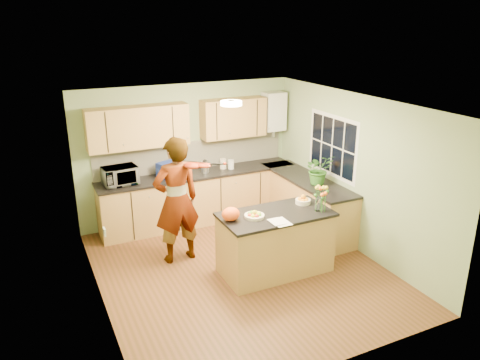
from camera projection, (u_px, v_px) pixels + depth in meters
name	position (u px, v px, depth m)	size (l,w,h in m)	color
floor	(240.00, 270.00, 7.00)	(4.50, 4.50, 0.00)	#533517
ceiling	(241.00, 104.00, 6.18)	(4.00, 4.50, 0.02)	white
wall_back	(187.00, 153.00, 8.51)	(4.00, 0.02, 2.50)	#8AA173
wall_front	(338.00, 264.00, 4.67)	(4.00, 0.02, 2.50)	#8AA173
wall_left	(95.00, 217.00, 5.78)	(0.02, 4.50, 2.50)	#8AA173
wall_right	(354.00, 173.00, 7.40)	(0.02, 4.50, 2.50)	#8AA173
back_counter	(199.00, 197.00, 8.55)	(3.64, 0.62, 0.94)	#A97E43
right_counter	(306.00, 203.00, 8.26)	(0.62, 2.24, 0.94)	#A97E43
splashback	(193.00, 155.00, 8.55)	(3.60, 0.02, 0.52)	silver
upper_cabinets	(180.00, 123.00, 8.09)	(3.20, 0.34, 0.70)	#A97E43
boiler	(274.00, 111.00, 8.85)	(0.40, 0.30, 0.86)	silver
window_right	(332.00, 146.00, 7.81)	(0.01, 1.30, 1.05)	silver
light_switch	(105.00, 232.00, 5.25)	(0.02, 0.09, 0.09)	silver
ceiling_lamp	(231.00, 103.00, 6.45)	(0.30, 0.30, 0.07)	#FFEABF
peninsula_island	(275.00, 242.00, 6.84)	(1.62, 0.83, 0.93)	#A97E43
fruit_dish	(254.00, 215.00, 6.54)	(0.28, 0.28, 0.10)	beige
orange_bowl	(303.00, 200.00, 7.03)	(0.23, 0.23, 0.13)	beige
flower_vase	(319.00, 192.00, 6.69)	(0.24, 0.24, 0.44)	silver
orange_bag	(231.00, 214.00, 6.42)	(0.26, 0.22, 0.19)	#FC5114
papers	(281.00, 222.00, 6.39)	(0.22, 0.30, 0.01)	white
violinist	(176.00, 201.00, 7.01)	(0.72, 0.47, 1.97)	tan
violin	(193.00, 165.00, 6.71)	(0.64, 0.26, 0.13)	#531A05
microwave	(120.00, 176.00, 7.77)	(0.55, 0.37, 0.31)	silver
blue_box	(168.00, 170.00, 8.14)	(0.33, 0.24, 0.27)	navy
kettle	(205.00, 166.00, 8.40)	(0.15, 0.15, 0.27)	silver
jar_cream	(223.00, 164.00, 8.61)	(0.12, 0.12, 0.19)	beige
jar_white	(231.00, 164.00, 8.59)	(0.11, 0.11, 0.17)	silver
potted_plant	(319.00, 169.00, 7.76)	(0.46, 0.40, 0.51)	#336E24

